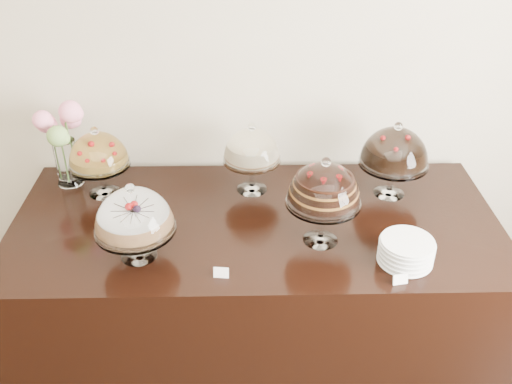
{
  "coord_description": "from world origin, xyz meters",
  "views": [
    {
      "loc": [
        0.17,
        0.34,
        2.39
      ],
      "look_at": [
        0.21,
        2.4,
        1.08
      ],
      "focal_mm": 40.0,
      "sensor_mm": 36.0,
      "label": 1
    }
  ],
  "objects_px": {
    "display_counter": "(256,294)",
    "flower_vase": "(62,137)",
    "cake_stand_sugar_sponge": "(134,214)",
    "plate_stack": "(406,251)",
    "cake_stand_dark_choco": "(395,150)",
    "cake_stand_fruit_tart": "(98,153)",
    "cake_stand_choco_layer": "(324,187)",
    "cake_stand_cheesecake": "(252,149)"
  },
  "relations": [
    {
      "from": "cake_stand_cheesecake",
      "to": "cake_stand_dark_choco",
      "type": "relative_size",
      "value": 0.94
    },
    {
      "from": "cake_stand_fruit_tart",
      "to": "cake_stand_cheesecake",
      "type": "bearing_deg",
      "value": 1.22
    },
    {
      "from": "cake_stand_cheesecake",
      "to": "flower_vase",
      "type": "xyz_separation_m",
      "value": [
        -0.9,
        0.07,
        0.03
      ]
    },
    {
      "from": "cake_stand_choco_layer",
      "to": "plate_stack",
      "type": "height_order",
      "value": "cake_stand_choco_layer"
    },
    {
      "from": "flower_vase",
      "to": "cake_stand_choco_layer",
      "type": "bearing_deg",
      "value": -22.55
    },
    {
      "from": "cake_stand_sugar_sponge",
      "to": "plate_stack",
      "type": "height_order",
      "value": "cake_stand_sugar_sponge"
    },
    {
      "from": "cake_stand_sugar_sponge",
      "to": "flower_vase",
      "type": "relative_size",
      "value": 0.78
    },
    {
      "from": "cake_stand_fruit_tart",
      "to": "plate_stack",
      "type": "distance_m",
      "value": 1.45
    },
    {
      "from": "cake_stand_dark_choco",
      "to": "plate_stack",
      "type": "xyz_separation_m",
      "value": [
        -0.05,
        -0.52,
        -0.18
      ]
    },
    {
      "from": "cake_stand_sugar_sponge",
      "to": "plate_stack",
      "type": "distance_m",
      "value": 1.1
    },
    {
      "from": "cake_stand_dark_choco",
      "to": "flower_vase",
      "type": "height_order",
      "value": "flower_vase"
    },
    {
      "from": "cake_stand_choco_layer",
      "to": "cake_stand_dark_choco",
      "type": "xyz_separation_m",
      "value": [
        0.38,
        0.37,
        -0.03
      ]
    },
    {
      "from": "cake_stand_choco_layer",
      "to": "cake_stand_fruit_tart",
      "type": "bearing_deg",
      "value": 158.13
    },
    {
      "from": "cake_stand_sugar_sponge",
      "to": "cake_stand_dark_choco",
      "type": "xyz_separation_m",
      "value": [
        1.14,
        0.46,
        0.03
      ]
    },
    {
      "from": "cake_stand_sugar_sponge",
      "to": "cake_stand_dark_choco",
      "type": "relative_size",
      "value": 0.92
    },
    {
      "from": "plate_stack",
      "to": "cake_stand_cheesecake",
      "type": "bearing_deg",
      "value": 137.06
    },
    {
      "from": "display_counter",
      "to": "flower_vase",
      "type": "relative_size",
      "value": 4.97
    },
    {
      "from": "cake_stand_sugar_sponge",
      "to": "cake_stand_fruit_tart",
      "type": "relative_size",
      "value": 0.99
    },
    {
      "from": "display_counter",
      "to": "plate_stack",
      "type": "height_order",
      "value": "plate_stack"
    },
    {
      "from": "display_counter",
      "to": "cake_stand_fruit_tart",
      "type": "xyz_separation_m",
      "value": [
        -0.73,
        0.25,
        0.67
      ]
    },
    {
      "from": "cake_stand_cheesecake",
      "to": "cake_stand_choco_layer",
      "type": "bearing_deg",
      "value": -55.52
    },
    {
      "from": "cake_stand_choco_layer",
      "to": "cake_stand_dark_choco",
      "type": "height_order",
      "value": "cake_stand_choco_layer"
    },
    {
      "from": "display_counter",
      "to": "flower_vase",
      "type": "distance_m",
      "value": 1.2
    },
    {
      "from": "cake_stand_cheesecake",
      "to": "flower_vase",
      "type": "height_order",
      "value": "flower_vase"
    },
    {
      "from": "cake_stand_sugar_sponge",
      "to": "cake_stand_choco_layer",
      "type": "distance_m",
      "value": 0.77
    },
    {
      "from": "cake_stand_cheesecake",
      "to": "plate_stack",
      "type": "height_order",
      "value": "cake_stand_cheesecake"
    },
    {
      "from": "cake_stand_choco_layer",
      "to": "cake_stand_fruit_tart",
      "type": "distance_m",
      "value": 1.09
    },
    {
      "from": "plate_stack",
      "to": "display_counter",
      "type": "bearing_deg",
      "value": 152.74
    },
    {
      "from": "display_counter",
      "to": "cake_stand_fruit_tart",
      "type": "height_order",
      "value": "cake_stand_fruit_tart"
    },
    {
      "from": "cake_stand_sugar_sponge",
      "to": "cake_stand_choco_layer",
      "type": "relative_size",
      "value": 0.86
    },
    {
      "from": "cake_stand_dark_choco",
      "to": "flower_vase",
      "type": "distance_m",
      "value": 1.57
    },
    {
      "from": "flower_vase",
      "to": "display_counter",
      "type": "bearing_deg",
      "value": -20.21
    },
    {
      "from": "flower_vase",
      "to": "plate_stack",
      "type": "distance_m",
      "value": 1.66
    },
    {
      "from": "display_counter",
      "to": "cake_stand_cheesecake",
      "type": "height_order",
      "value": "cake_stand_cheesecake"
    },
    {
      "from": "cake_stand_choco_layer",
      "to": "cake_stand_dark_choco",
      "type": "relative_size",
      "value": 1.07
    },
    {
      "from": "cake_stand_choco_layer",
      "to": "cake_stand_cheesecake",
      "type": "distance_m",
      "value": 0.51
    },
    {
      "from": "display_counter",
      "to": "plate_stack",
      "type": "relative_size",
      "value": 10.1
    },
    {
      "from": "cake_stand_dark_choco",
      "to": "cake_stand_fruit_tart",
      "type": "distance_m",
      "value": 1.38
    },
    {
      "from": "display_counter",
      "to": "cake_stand_choco_layer",
      "type": "relative_size",
      "value": 5.44
    },
    {
      "from": "cake_stand_dark_choco",
      "to": "plate_stack",
      "type": "relative_size",
      "value": 1.74
    },
    {
      "from": "cake_stand_choco_layer",
      "to": "cake_stand_cheesecake",
      "type": "relative_size",
      "value": 1.13
    },
    {
      "from": "flower_vase",
      "to": "cake_stand_cheesecake",
      "type": "bearing_deg",
      "value": -4.75
    }
  ]
}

